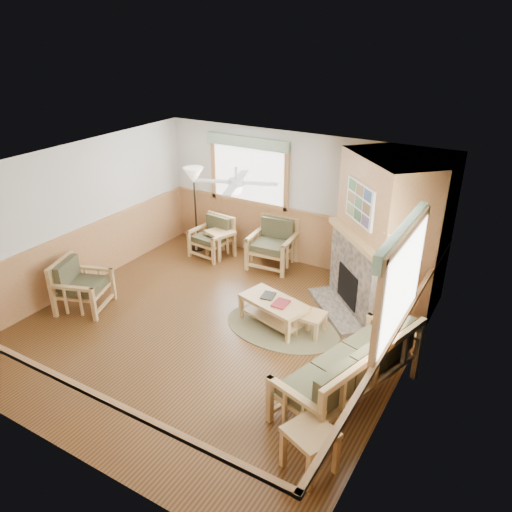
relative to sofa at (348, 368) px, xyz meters
The scene contains 24 objects.
floor 2.57m from the sofa, 169.86° to the left, with size 6.00×6.00×0.01m, color #533317.
ceiling 3.35m from the sofa, 169.86° to the left, with size 6.00×6.00×0.01m, color white.
wall_back 4.33m from the sofa, 125.76° to the left, with size 6.00×0.02×2.70m, color silver.
wall_front 3.66m from the sofa, 134.13° to the right, with size 6.00×0.02×2.70m, color silver.
wall_left 5.56m from the sofa, behind, with size 0.02×6.00×2.70m, color silver.
wall_right 1.09m from the sofa, 40.47° to the left, with size 0.02×6.00×2.70m, color silver.
wainscot 2.52m from the sofa, 169.86° to the left, with size 6.00×6.00×1.10m, color #AD7747, non-canonical shape.
fireplace 2.67m from the sofa, 99.79° to the left, with size 2.20×2.20×2.70m, color #AD7747, non-canonical shape.
window_back 5.34m from the sofa, 136.45° to the left, with size 1.90×0.16×1.50m, color white, non-canonical shape.
window_right 2.10m from the sofa, 26.90° to the left, with size 0.16×1.90×1.50m, color white, non-canonical shape.
ceiling_fan 3.16m from the sofa, 161.17° to the left, with size 1.24×1.24×0.36m, color white, non-canonical shape.
sofa is the anchor object (origin of this frame).
armchair_back_left 5.00m from the sofa, 146.15° to the left, with size 0.74×0.74×0.83m, color tan, non-canonical shape.
armchair_back_right 4.09m from the sofa, 132.97° to the left, with size 0.86×0.86×0.96m, color tan, non-canonical shape.
armchair_left 4.82m from the sofa, behind, with size 0.80×0.80×0.90m, color tan, non-canonical shape.
coffee_table 2.03m from the sofa, 147.48° to the left, with size 1.15×0.57×0.46m, color tan, non-canonical shape.
end_table_chairs 4.89m from the sofa, 144.30° to the left, with size 0.51×0.49×0.57m, color tan, non-canonical shape.
end_table_sofa 1.34m from the sofa, 86.98° to the right, with size 0.51×0.49×0.57m, color tan, non-canonical shape.
footstool 1.59m from the sofa, 132.82° to the left, with size 0.43×0.43×0.37m, color tan, non-canonical shape.
braided_rug 1.93m from the sofa, 145.19° to the left, with size 1.97×1.97×0.01m, color brown.
floor_lamp_left 5.46m from the sofa, 148.01° to the left, with size 0.43×0.43×1.86m, color black, non-canonical shape.
floor_lamp_right 1.79m from the sofa, 90.88° to the left, with size 0.42×0.42×1.81m, color black, non-canonical shape.
book_red 1.86m from the sofa, 146.30° to the left, with size 0.22×0.30×0.03m, color maroon.
book_dark 2.18m from the sofa, 148.05° to the left, with size 0.20×0.27×0.03m, color #272721.
Camera 1 is at (4.11, -5.59, 4.63)m, focal length 35.00 mm.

